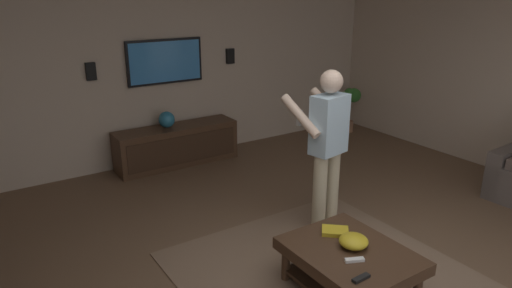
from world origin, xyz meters
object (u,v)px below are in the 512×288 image
Objects in this scene: media_console at (177,145)px; wall_speaker_left at (230,56)px; bowl at (354,241)px; vase_round at (167,120)px; person_standing at (327,141)px; book at (335,231)px; coffee_table at (350,261)px; potted_plant_short at (349,103)px; remote_white at (354,260)px; wall_speaker_right at (91,71)px; tv at (165,62)px; remote_black at (361,278)px.

wall_speaker_left is (0.25, -1.03, 1.13)m from media_console.
media_console reaches higher than bowl.
person_standing is at bearing -166.06° from vase_round.
book is at bearing 0.34° from media_console.
potted_plant_short reaches higher than coffee_table.
vase_round reaches higher than media_console.
remote_white is 0.68× the size of vase_round.
coffee_table is at bearing 163.62° from wall_speaker_left.
wall_speaker_right is at bearing 83.68° from potted_plant_short.
person_standing is 2.83m from wall_speaker_left.
media_console is at bearing 0.00° from tv.
wall_speaker_left is (0.23, -1.15, 0.74)m from vase_round.
bowl is 0.44m from remote_black.
coffee_table is at bearing -179.04° from vase_round.
bowl is (-3.67, 0.01, -0.96)m from tv.
wall_speaker_left is at bearing 97.02° from remote_white.
remote_white is 0.43m from book.
remote_black is (-0.33, 0.22, 0.12)m from coffee_table.
person_standing is at bearing -151.42° from wall_speaker_right.
vase_round reaches higher than book.
person_standing is 1.59m from remote_black.
bowl is 1.07× the size of wall_speaker_left.
tv reaches higher than book.
potted_plant_short reaches higher than media_console.
vase_round is at bearing -28.64° from tv.
bowl is at bearing 164.21° from wall_speaker_left.
media_console is at bearing 86.36° from potted_plant_short.
vase_round reaches higher than remote_black.
wall_speaker_right is at bearing 14.09° from coffee_table.
wall_speaker_left reaches higher than remote_white.
media_console is 0.40m from vase_round.
potted_plant_short is (-0.44, -3.07, -0.90)m from tv.
person_standing reaches higher than book.
bowl is (-3.23, 3.08, -0.06)m from potted_plant_short.
wall_speaker_left is (3.83, -1.18, 0.99)m from remote_white.
coffee_table is 6.67× the size of remote_white.
potted_plant_short is 3.48× the size of vase_round.
coffee_table is 4.55× the size of wall_speaker_left.
remote_white is at bearing 138.39° from person_standing.
remote_white reaches higher than coffee_table.
media_console is 3.79m from remote_black.
vase_round reaches higher than remote_white.
wall_speaker_left reaches higher than potted_plant_short.
wall_speaker_right is (0.01, 0.99, -0.04)m from tv.
book is at bearing 134.25° from person_standing.
wall_speaker_right reaches higher than remote_black.
tv is 4.86× the size of wall_speaker_left.
coffee_table is 4.52m from potted_plant_short.
coffee_table is at bearing 136.14° from potted_plant_short.
tv is at bearing 0.10° from person_standing.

